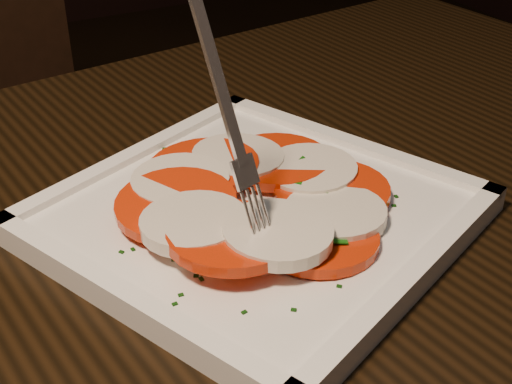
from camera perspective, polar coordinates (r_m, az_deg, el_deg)
The scene contains 4 objects.
table at distance 0.58m, azimuth -2.13°, elevation -13.59°, with size 1.29×0.94×0.75m.
plate at distance 0.55m, azimuth 0.00°, elevation -2.00°, with size 0.28×0.28×0.01m, color white.
caprese_salad at distance 0.54m, azimuth -0.01°, elevation -0.36°, with size 0.22×0.24×0.03m.
fork at distance 0.46m, azimuth -3.07°, elevation 6.91°, with size 0.03×0.07×0.16m, color white, non-canonical shape.
Camera 1 is at (-0.03, -0.22, 1.06)m, focal length 50.00 mm.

